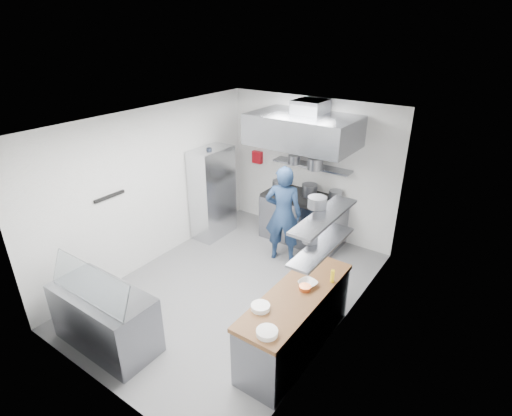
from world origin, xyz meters
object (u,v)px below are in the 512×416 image
Objects in this scene: gas_range at (303,220)px; display_case at (105,318)px; chef at (283,214)px; wire_rack at (213,193)px.

gas_range is 4.17m from display_case.
chef is 3.40m from display_case.
gas_range is 1.07× the size of display_case.
gas_range is at bearing -109.55° from chef.
wire_rack reaches higher than display_case.
wire_rack is 1.23× the size of display_case.
chef is at bearing -87.62° from gas_range.
display_case is (-0.76, -4.10, -0.03)m from gas_range.
gas_range is 1.89m from wire_rack.
gas_range is 0.96m from chef.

